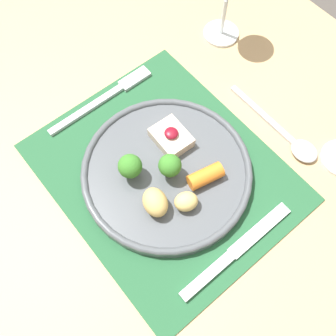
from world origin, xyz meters
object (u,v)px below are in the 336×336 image
object	(u,v)px
fork	(108,96)
knife	(229,257)
dinner_plate	(168,170)
spoon	(292,140)

from	to	relation	value
fork	knife	distance (m)	0.36
dinner_plate	fork	distance (m)	0.19
spoon	dinner_plate	bearing A→B (deg)	-109.86
fork	knife	bearing A→B (deg)	-6.14
fork	knife	world-z (taller)	knife
dinner_plate	fork	bearing A→B (deg)	175.28
dinner_plate	fork	world-z (taller)	dinner_plate
dinner_plate	spoon	xyz separation A→B (m)	(0.09, 0.21, -0.01)
dinner_plate	knife	xyz separation A→B (m)	(0.17, -0.02, -0.01)
knife	spoon	size ratio (longest dim) A/B	1.09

